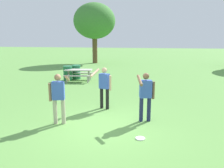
{
  "coord_description": "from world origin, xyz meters",
  "views": [
    {
      "loc": [
        1.59,
        -6.45,
        2.73
      ],
      "look_at": [
        -0.13,
        1.9,
        1.0
      ],
      "focal_mm": 36.06,
      "sensor_mm": 36.0,
      "label": 1
    }
  ],
  "objects_px": {
    "tree_tall_left": "(94,21)",
    "picnic_table_near": "(79,73)",
    "person_bystander": "(104,85)",
    "person_catcher": "(59,95)",
    "frisbee": "(140,138)",
    "trash_can_further_along": "(68,73)",
    "person_thrower": "(146,93)",
    "trash_can_beside_table": "(76,72)"
  },
  "relations": [
    {
      "from": "tree_tall_left",
      "to": "picnic_table_near",
      "type": "bearing_deg",
      "value": -79.63
    },
    {
      "from": "person_bystander",
      "to": "picnic_table_near",
      "type": "bearing_deg",
      "value": 119.23
    },
    {
      "from": "person_bystander",
      "to": "picnic_table_near",
      "type": "distance_m",
      "value": 6.15
    },
    {
      "from": "person_catcher",
      "to": "picnic_table_near",
      "type": "relative_size",
      "value": 0.86
    },
    {
      "from": "person_bystander",
      "to": "picnic_table_near",
      "type": "height_order",
      "value": "person_bystander"
    },
    {
      "from": "person_bystander",
      "to": "tree_tall_left",
      "type": "relative_size",
      "value": 0.25
    },
    {
      "from": "frisbee",
      "to": "tree_tall_left",
      "type": "xyz_separation_m",
      "value": [
        -6.59,
        18.64,
        4.55
      ]
    },
    {
      "from": "frisbee",
      "to": "person_catcher",
      "type": "bearing_deg",
      "value": 166.89
    },
    {
      "from": "trash_can_further_along",
      "to": "frisbee",
      "type": "bearing_deg",
      "value": -55.66
    },
    {
      "from": "person_catcher",
      "to": "trash_can_further_along",
      "type": "relative_size",
      "value": 1.71
    },
    {
      "from": "trash_can_further_along",
      "to": "tree_tall_left",
      "type": "relative_size",
      "value": 0.15
    },
    {
      "from": "picnic_table_near",
      "to": "tree_tall_left",
      "type": "bearing_deg",
      "value": 100.37
    },
    {
      "from": "person_bystander",
      "to": "trash_can_further_along",
      "type": "bearing_deg",
      "value": 124.78
    },
    {
      "from": "person_catcher",
      "to": "picnic_table_near",
      "type": "distance_m",
      "value": 7.45
    },
    {
      "from": "tree_tall_left",
      "to": "trash_can_further_along",
      "type": "bearing_deg",
      "value": -83.76
    },
    {
      "from": "person_thrower",
      "to": "trash_can_beside_table",
      "type": "relative_size",
      "value": 1.71
    },
    {
      "from": "frisbee",
      "to": "trash_can_beside_table",
      "type": "bearing_deg",
      "value": 120.58
    },
    {
      "from": "person_catcher",
      "to": "picnic_table_near",
      "type": "xyz_separation_m",
      "value": [
        -1.94,
        7.18,
        -0.4
      ]
    },
    {
      "from": "person_catcher",
      "to": "tree_tall_left",
      "type": "xyz_separation_m",
      "value": [
        -3.92,
        18.02,
        3.61
      ]
    },
    {
      "from": "trash_can_beside_table",
      "to": "tree_tall_left",
      "type": "relative_size",
      "value": 0.15
    },
    {
      "from": "trash_can_further_along",
      "to": "tree_tall_left",
      "type": "bearing_deg",
      "value": 96.24
    },
    {
      "from": "trash_can_beside_table",
      "to": "trash_can_further_along",
      "type": "distance_m",
      "value": 0.72
    },
    {
      "from": "person_thrower",
      "to": "frisbee",
      "type": "relative_size",
      "value": 6.09
    },
    {
      "from": "person_thrower",
      "to": "picnic_table_near",
      "type": "xyz_separation_m",
      "value": [
        -4.65,
        6.42,
        -0.4
      ]
    },
    {
      "from": "person_thrower",
      "to": "person_bystander",
      "type": "bearing_deg",
      "value": 147.15
    },
    {
      "from": "person_thrower",
      "to": "picnic_table_near",
      "type": "distance_m",
      "value": 7.94
    },
    {
      "from": "person_bystander",
      "to": "trash_can_beside_table",
      "type": "distance_m",
      "value": 7.01
    },
    {
      "from": "picnic_table_near",
      "to": "trash_can_beside_table",
      "type": "xyz_separation_m",
      "value": [
        -0.44,
        0.74,
        -0.08
      ]
    },
    {
      "from": "person_catcher",
      "to": "person_bystander",
      "type": "xyz_separation_m",
      "value": [
        1.06,
        1.83,
        0.0
      ]
    },
    {
      "from": "person_bystander",
      "to": "frisbee",
      "type": "relative_size",
      "value": 6.09
    },
    {
      "from": "picnic_table_near",
      "to": "frisbee",
      "type": "bearing_deg",
      "value": -59.43
    },
    {
      "from": "person_bystander",
      "to": "person_thrower",
      "type": "bearing_deg",
      "value": -32.85
    },
    {
      "from": "frisbee",
      "to": "trash_can_beside_table",
      "type": "height_order",
      "value": "trash_can_beside_table"
    },
    {
      "from": "frisbee",
      "to": "trash_can_beside_table",
      "type": "relative_size",
      "value": 0.28
    },
    {
      "from": "person_bystander",
      "to": "trash_can_beside_table",
      "type": "height_order",
      "value": "person_bystander"
    },
    {
      "from": "picnic_table_near",
      "to": "tree_tall_left",
      "type": "height_order",
      "value": "tree_tall_left"
    },
    {
      "from": "person_thrower",
      "to": "trash_can_further_along",
      "type": "distance_m",
      "value": 8.54
    },
    {
      "from": "person_catcher",
      "to": "tree_tall_left",
      "type": "height_order",
      "value": "tree_tall_left"
    },
    {
      "from": "tree_tall_left",
      "to": "frisbee",
      "type": "bearing_deg",
      "value": -70.52
    },
    {
      "from": "trash_can_beside_table",
      "to": "trash_can_further_along",
      "type": "relative_size",
      "value": 1.0
    },
    {
      "from": "person_bystander",
      "to": "person_catcher",
      "type": "bearing_deg",
      "value": -120.01
    },
    {
      "from": "trash_can_further_along",
      "to": "tree_tall_left",
      "type": "xyz_separation_m",
      "value": [
        -1.17,
        10.7,
        4.08
      ]
    }
  ]
}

